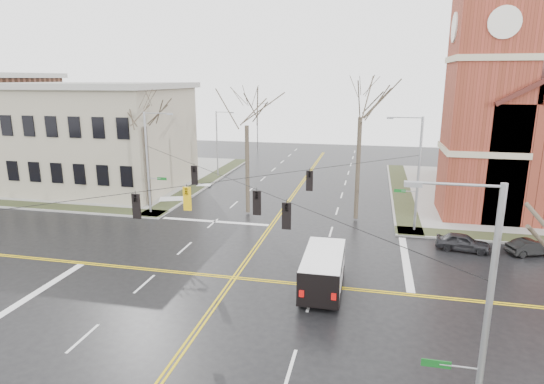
% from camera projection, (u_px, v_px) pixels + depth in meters
% --- Properties ---
extents(ground, '(120.00, 120.00, 0.00)m').
position_uv_depth(ground, '(234.00, 278.00, 28.00)').
color(ground, black).
rests_on(ground, ground).
extents(sidewalks, '(80.00, 80.00, 0.17)m').
position_uv_depth(sidewalks, '(234.00, 277.00, 27.98)').
color(sidewalks, gray).
rests_on(sidewalks, ground).
extents(road_markings, '(100.00, 100.00, 0.01)m').
position_uv_depth(road_markings, '(234.00, 278.00, 28.00)').
color(road_markings, gold).
rests_on(road_markings, ground).
extents(civic_building_a, '(18.00, 14.00, 11.00)m').
position_uv_depth(civic_building_a, '(97.00, 138.00, 50.25)').
color(civic_building_a, gray).
rests_on(civic_building_a, ground).
extents(signal_pole_ne, '(2.75, 0.22, 9.00)m').
position_uv_depth(signal_pole_ne, '(416.00, 171.00, 35.29)').
color(signal_pole_ne, gray).
rests_on(signal_pole_ne, ground).
extents(signal_pole_nw, '(2.75, 0.22, 9.00)m').
position_uv_depth(signal_pole_nw, '(149.00, 160.00, 40.08)').
color(signal_pole_nw, gray).
rests_on(signal_pole_nw, ground).
extents(signal_pole_se, '(2.75, 0.22, 9.00)m').
position_uv_depth(signal_pole_se, '(481.00, 320.00, 13.51)').
color(signal_pole_se, gray).
rests_on(signal_pole_se, ground).
extents(span_wires, '(23.02, 23.02, 0.03)m').
position_uv_depth(span_wires, '(232.00, 180.00, 26.49)').
color(span_wires, black).
rests_on(span_wires, ground).
extents(traffic_signals, '(8.21, 8.26, 1.30)m').
position_uv_depth(traffic_signals, '(229.00, 195.00, 26.04)').
color(traffic_signals, black).
rests_on(traffic_signals, ground).
extents(streetlight_north_a, '(2.30, 0.20, 8.00)m').
position_uv_depth(streetlight_north_a, '(218.00, 141.00, 55.67)').
color(streetlight_north_a, gray).
rests_on(streetlight_north_a, ground).
extents(streetlight_north_b, '(2.30, 0.20, 8.00)m').
position_uv_depth(streetlight_north_b, '(258.00, 125.00, 74.61)').
color(streetlight_north_b, gray).
rests_on(streetlight_north_b, ground).
extents(cargo_van, '(2.32, 5.81, 2.19)m').
position_uv_depth(cargo_van, '(323.00, 267.00, 26.36)').
color(cargo_van, white).
rests_on(cargo_van, ground).
extents(parked_car_a, '(3.84, 2.05, 1.24)m').
position_uv_depth(parked_car_a, '(463.00, 242.00, 32.32)').
color(parked_car_a, black).
rests_on(parked_car_a, ground).
extents(parked_car_b, '(3.55, 2.33, 1.11)m').
position_uv_depth(parked_car_b, '(531.00, 247.00, 31.53)').
color(parked_car_b, black).
rests_on(parked_car_b, ground).
extents(tree_nw_far, '(4.00, 4.00, 11.26)m').
position_uv_depth(tree_nw_far, '(144.00, 121.00, 41.52)').
color(tree_nw_far, '#322920').
rests_on(tree_nw_far, ground).
extents(tree_nw_near, '(4.00, 4.00, 11.74)m').
position_uv_depth(tree_nw_near, '(247.00, 119.00, 39.23)').
color(tree_nw_near, '#322920').
rests_on(tree_nw_near, ground).
extents(tree_ne, '(4.00, 4.00, 13.06)m').
position_uv_depth(tree_ne, '(361.00, 110.00, 37.14)').
color(tree_ne, '#322920').
rests_on(tree_ne, ground).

